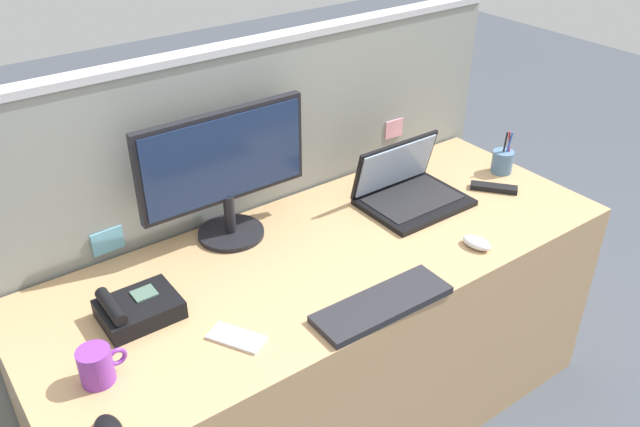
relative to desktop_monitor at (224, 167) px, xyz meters
name	(u,v)px	position (x,y,z in m)	size (l,w,h in m)	color
ground_plane	(328,416)	(0.20, -0.28, -1.01)	(10.00, 10.00, 0.00)	#424751
desk	(328,341)	(0.20, -0.28, -0.63)	(1.94, 0.75, 0.76)	tan
cubicle_divider	(262,219)	(0.20, 0.13, -0.33)	(2.04, 0.08, 1.34)	gray
desktop_monitor	(224,167)	(0.00, 0.00, 0.00)	(0.57, 0.22, 0.43)	black
laptop	(408,189)	(0.63, -0.18, -0.20)	(0.36, 0.28, 0.21)	black
desk_phone	(137,309)	(-0.42, -0.22, -0.22)	(0.21, 0.16, 0.09)	black
keyboard_main	(382,304)	(0.16, -0.59, -0.24)	(0.42, 0.14, 0.02)	#232328
computer_mouse_right_hand	(477,243)	(0.61, -0.54, -0.23)	(0.06, 0.10, 0.03)	silver
pen_cup	(502,161)	(1.08, -0.23, -0.20)	(0.08, 0.08, 0.17)	#4C7093
cell_phone_white_slab	(236,338)	(-0.24, -0.46, -0.25)	(0.07, 0.15, 0.01)	silver
tv_remote	(494,188)	(0.94, -0.32, -0.24)	(0.04, 0.17, 0.02)	black
coffee_mug	(97,366)	(-0.59, -0.39, -0.20)	(0.12, 0.08, 0.10)	purple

